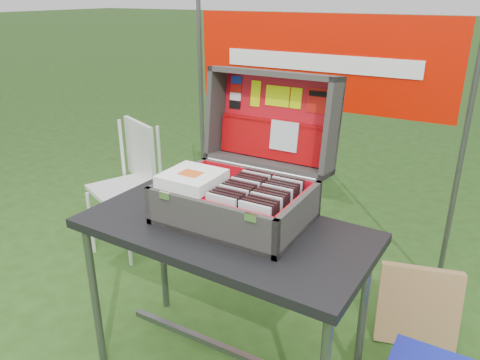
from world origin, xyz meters
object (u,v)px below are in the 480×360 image
Objects in this scene: suitcase at (242,151)px; table at (225,302)px; chair at (124,191)px; cardboard_box at (418,307)px.

table is at bearing -94.02° from suitcase.
chair reaches higher than table.
suitcase is 1.24m from cardboard_box.
table is 2.02× the size of suitcase.
cardboard_box is at bearing 43.66° from table.
chair is (-1.20, 0.64, 0.05)m from table.
chair is (-1.21, 0.51, -0.63)m from suitcase.
suitcase is (0.01, 0.13, 0.68)m from table.
suitcase is at bearing 0.84° from chair.
cardboard_box is (1.94, 0.01, -0.23)m from chair.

